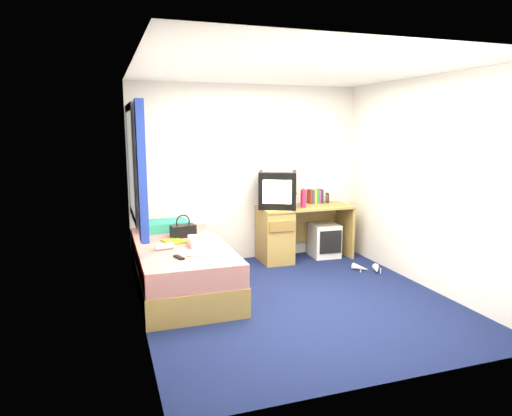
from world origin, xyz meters
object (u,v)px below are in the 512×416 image
object	(u,v)px
colour_swatch_fan	(198,256)
bed	(182,267)
water_bottle	(164,246)
aerosol_can	(296,200)
handbag	(183,230)
storage_cube	(324,240)
white_heels	(368,269)
pillow	(166,226)
pink_water_bottle	(303,199)
towel	(204,241)
crt_tv	(278,190)
picture_frame	(327,198)
vcr	(278,168)
desk	(286,231)
remote_control	(179,257)
magazine	(174,241)

from	to	relation	value
colour_swatch_fan	bed	bearing A→B (deg)	97.17
bed	water_bottle	size ratio (longest dim) A/B	10.00
aerosol_can	handbag	distance (m)	1.74
storage_cube	handbag	size ratio (longest dim) A/B	1.52
white_heels	pillow	bearing A→B (deg)	161.15
pink_water_bottle	towel	size ratio (longest dim) A/B	0.75
storage_cube	pink_water_bottle	distance (m)	0.74
handbag	bed	bearing A→B (deg)	-114.65
towel	pink_water_bottle	bearing A→B (deg)	26.47
bed	water_bottle	bearing A→B (deg)	-139.65
water_bottle	bed	bearing A→B (deg)	40.35
crt_tv	picture_frame	size ratio (longest dim) A/B	4.57
picture_frame	water_bottle	xyz separation A→B (m)	(-2.49, -1.07, -0.24)
aerosol_can	towel	distance (m)	1.80
picture_frame	aerosol_can	bearing A→B (deg)	-157.08
pillow	aerosol_can	world-z (taller)	aerosol_can
pink_water_bottle	handbag	xyz separation A→B (m)	(-1.70, -0.30, -0.25)
vcr	picture_frame	distance (m)	0.96
storage_cube	aerosol_can	size ratio (longest dim) A/B	2.95
handbag	white_heels	world-z (taller)	handbag
desk	storage_cube	xyz separation A→B (m)	(0.59, -0.01, -0.17)
aerosol_can	remote_control	distance (m)	2.32
bed	magazine	world-z (taller)	magazine
water_bottle	white_heels	world-z (taller)	water_bottle
pink_water_bottle	towel	bearing A→B (deg)	-153.53
magazine	crt_tv	bearing A→B (deg)	22.19
bed	water_bottle	world-z (taller)	water_bottle
pink_water_bottle	pillow	bearing A→B (deg)	176.77
vcr	picture_frame	size ratio (longest dim) A/B	2.85
magazine	white_heels	distance (m)	2.50
pillow	water_bottle	xyz separation A→B (m)	(-0.14, -0.92, -0.03)
remote_control	vcr	bearing A→B (deg)	21.88
bed	crt_tv	xyz separation A→B (m)	(1.45, 0.74, 0.73)
vcr	pink_water_bottle	distance (m)	0.54
water_bottle	aerosol_can	bearing A→B (deg)	26.61
storage_cube	remote_control	distance (m)	2.63
handbag	towel	size ratio (longest dim) A/B	1.01
magazine	colour_swatch_fan	xyz separation A→B (m)	(0.13, -0.69, -0.00)
pink_water_bottle	aerosol_can	size ratio (longest dim) A/B	1.44
magazine	aerosol_can	bearing A→B (deg)	20.55
crt_tv	handbag	bearing A→B (deg)	-139.65
storage_cube	water_bottle	xyz separation A→B (m)	(-2.37, -0.90, 0.34)
desk	magazine	distance (m)	1.75
pillow	remote_control	distance (m)	1.30
desk	crt_tv	xyz separation A→B (m)	(-0.13, -0.00, 0.59)
picture_frame	handbag	bearing A→B (deg)	-152.87
vcr	aerosol_can	size ratio (longest dim) A/B	2.49
bed	storage_cube	xyz separation A→B (m)	(2.16, 0.72, -0.03)
vcr	colour_swatch_fan	size ratio (longest dim) A/B	1.81
towel	white_heels	xyz separation A→B (m)	(2.15, 0.04, -0.55)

